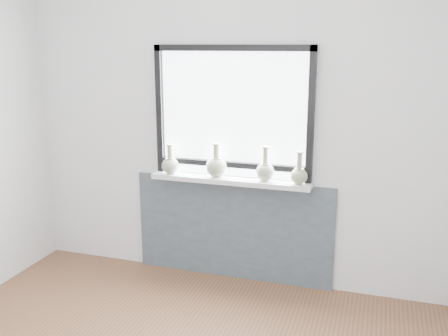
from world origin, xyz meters
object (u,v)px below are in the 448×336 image
(vase_c, at_px, (265,170))
(windowsill, at_px, (230,180))
(vase_a, at_px, (170,164))
(vase_b, at_px, (216,166))
(vase_d, at_px, (299,174))

(vase_c, bearing_deg, windowsill, -178.49)
(vase_a, bearing_deg, windowsill, 2.04)
(vase_a, relative_size, vase_b, 0.90)
(windowsill, height_order, vase_a, vase_a)
(vase_b, xyz_separation_m, vase_c, (0.41, 0.00, -0.01))
(windowsill, xyz_separation_m, vase_d, (0.56, -0.01, 0.10))
(windowsill, height_order, vase_b, vase_b)
(vase_a, bearing_deg, vase_c, 1.85)
(windowsill, relative_size, vase_c, 4.76)
(vase_b, bearing_deg, vase_c, 0.63)
(vase_d, bearing_deg, vase_c, 175.48)
(vase_a, distance_m, vase_b, 0.40)
(vase_d, bearing_deg, vase_a, -179.76)
(vase_b, distance_m, vase_d, 0.68)
(vase_a, bearing_deg, vase_b, 3.10)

